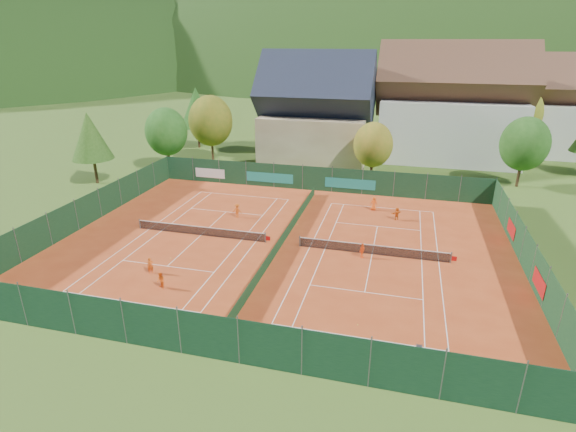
{
  "coord_description": "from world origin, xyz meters",
  "views": [
    {
      "loc": [
        9.73,
        -35.38,
        17.26
      ],
      "look_at": [
        0.0,
        2.0,
        2.0
      ],
      "focal_mm": 28.0,
      "sensor_mm": 36.0,
      "label": 1
    }
  ],
  "objects_px": {
    "player_left_mid": "(161,281)",
    "player_right_far_b": "(397,214)",
    "ball_hopper": "(419,348)",
    "player_right_far_a": "(374,203)",
    "chalet": "(316,117)",
    "player_left_near": "(150,266)",
    "player_right_near": "(362,251)",
    "hotel_block_b": "(539,112)",
    "hotel_block_a": "(450,111)",
    "player_left_far": "(237,211)"
  },
  "relations": [
    {
      "from": "hotel_block_a",
      "to": "player_right_far_a",
      "type": "distance_m",
      "value": 27.35
    },
    {
      "from": "chalet",
      "to": "player_left_far",
      "type": "height_order",
      "value": "chalet"
    },
    {
      "from": "player_left_far",
      "to": "player_right_far_b",
      "type": "relative_size",
      "value": 1.12
    },
    {
      "from": "chalet",
      "to": "player_left_near",
      "type": "bearing_deg",
      "value": -98.53
    },
    {
      "from": "chalet",
      "to": "player_left_near",
      "type": "distance_m",
      "value": 38.63
    },
    {
      "from": "ball_hopper",
      "to": "player_left_mid",
      "type": "bearing_deg",
      "value": 170.33
    },
    {
      "from": "player_right_far_a",
      "to": "player_right_far_b",
      "type": "relative_size",
      "value": 1.15
    },
    {
      "from": "ball_hopper",
      "to": "player_right_far_a",
      "type": "relative_size",
      "value": 0.53
    },
    {
      "from": "player_right_near",
      "to": "player_right_far_b",
      "type": "distance_m",
      "value": 9.86
    },
    {
      "from": "hotel_block_a",
      "to": "player_right_far_b",
      "type": "relative_size",
      "value": 16.36
    },
    {
      "from": "ball_hopper",
      "to": "player_left_far",
      "type": "height_order",
      "value": "player_left_far"
    },
    {
      "from": "hotel_block_b",
      "to": "chalet",
      "type": "bearing_deg",
      "value": -157.01
    },
    {
      "from": "player_left_near",
      "to": "hotel_block_b",
      "type": "bearing_deg",
      "value": 10.28
    },
    {
      "from": "chalet",
      "to": "player_right_near",
      "type": "relative_size",
      "value": 12.44
    },
    {
      "from": "hotel_block_a",
      "to": "ball_hopper",
      "type": "xyz_separation_m",
      "value": [
        -4.29,
        -48.79,
        -6.83
      ]
    },
    {
      "from": "player_right_near",
      "to": "player_left_mid",
      "type": "bearing_deg",
      "value": 147.62
    },
    {
      "from": "hotel_block_a",
      "to": "player_right_far_b",
      "type": "height_order",
      "value": "hotel_block_a"
    },
    {
      "from": "player_left_near",
      "to": "player_right_far_b",
      "type": "distance_m",
      "value": 24.7
    },
    {
      "from": "hotel_block_a",
      "to": "hotel_block_b",
      "type": "relative_size",
      "value": 1.25
    },
    {
      "from": "player_left_far",
      "to": "chalet",
      "type": "bearing_deg",
      "value": -94.3
    },
    {
      "from": "player_right_far_b",
      "to": "ball_hopper",
      "type": "bearing_deg",
      "value": 53.41
    },
    {
      "from": "hotel_block_b",
      "to": "player_right_near",
      "type": "distance_m",
      "value": 50.63
    },
    {
      "from": "hotel_block_b",
      "to": "ball_hopper",
      "type": "xyz_separation_m",
      "value": [
        -18.29,
        -56.79,
        -6.06
      ]
    },
    {
      "from": "player_left_mid",
      "to": "player_left_far",
      "type": "relative_size",
      "value": 0.89
    },
    {
      "from": "hotel_block_b",
      "to": "player_left_far",
      "type": "height_order",
      "value": "hotel_block_b"
    },
    {
      "from": "hotel_block_a",
      "to": "player_right_near",
      "type": "relative_size",
      "value": 16.58
    },
    {
      "from": "hotel_block_b",
      "to": "ball_hopper",
      "type": "bearing_deg",
      "value": -107.85
    },
    {
      "from": "player_left_mid",
      "to": "player_right_far_a",
      "type": "relative_size",
      "value": 0.87
    },
    {
      "from": "hotel_block_a",
      "to": "player_left_far",
      "type": "height_order",
      "value": "hotel_block_a"
    },
    {
      "from": "player_right_near",
      "to": "player_right_far_a",
      "type": "height_order",
      "value": "player_right_far_a"
    },
    {
      "from": "player_left_mid",
      "to": "player_right_far_b",
      "type": "xyz_separation_m",
      "value": [
        16.43,
        18.37,
        0.0
      ]
    },
    {
      "from": "hotel_block_a",
      "to": "hotel_block_b",
      "type": "bearing_deg",
      "value": 29.74
    },
    {
      "from": "hotel_block_a",
      "to": "player_left_near",
      "type": "relative_size",
      "value": 16.18
    },
    {
      "from": "chalet",
      "to": "ball_hopper",
      "type": "relative_size",
      "value": 20.25
    },
    {
      "from": "player_right_far_a",
      "to": "player_left_mid",
      "type": "bearing_deg",
      "value": 55.65
    },
    {
      "from": "player_left_mid",
      "to": "player_right_far_b",
      "type": "height_order",
      "value": "player_right_far_b"
    },
    {
      "from": "hotel_block_a",
      "to": "player_left_far",
      "type": "relative_size",
      "value": 14.58
    },
    {
      "from": "player_left_near",
      "to": "player_right_near",
      "type": "bearing_deg",
      "value": -19.32
    },
    {
      "from": "ball_hopper",
      "to": "player_right_far_b",
      "type": "distance_m",
      "value": 21.6
    },
    {
      "from": "hotel_block_a",
      "to": "player_left_mid",
      "type": "relative_size",
      "value": 16.45
    },
    {
      "from": "player_right_near",
      "to": "hotel_block_b",
      "type": "bearing_deg",
      "value": -1.87
    },
    {
      "from": "player_left_mid",
      "to": "chalet",
      "type": "bearing_deg",
      "value": 120.51
    },
    {
      "from": "player_left_far",
      "to": "player_right_near",
      "type": "height_order",
      "value": "player_left_far"
    },
    {
      "from": "player_left_near",
      "to": "player_right_far_b",
      "type": "relative_size",
      "value": 1.01
    },
    {
      "from": "player_left_near",
      "to": "player_left_mid",
      "type": "distance_m",
      "value": 2.75
    },
    {
      "from": "hotel_block_a",
      "to": "player_right_near",
      "type": "height_order",
      "value": "hotel_block_a"
    },
    {
      "from": "chalet",
      "to": "player_left_far",
      "type": "xyz_separation_m",
      "value": [
        -3.28,
        -24.75,
        -5.88
      ]
    },
    {
      "from": "chalet",
      "to": "player_right_far_b",
      "type": "relative_size",
      "value": 12.27
    },
    {
      "from": "ball_hopper",
      "to": "player_left_near",
      "type": "height_order",
      "value": "player_left_near"
    },
    {
      "from": "hotel_block_a",
      "to": "player_right_near",
      "type": "distance_m",
      "value": 38.44
    }
  ]
}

